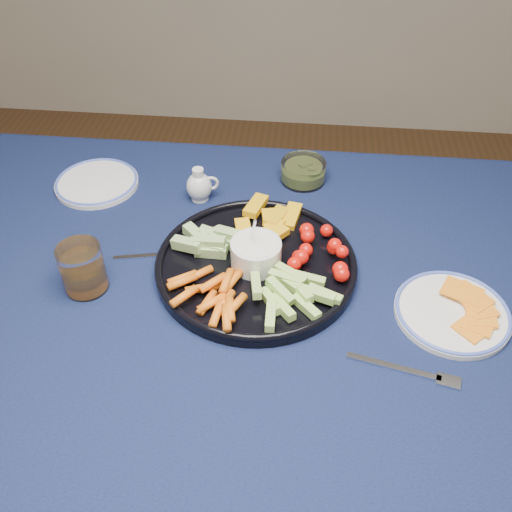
# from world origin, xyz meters

# --- Properties ---
(dining_table) EXTENTS (1.67, 1.07, 0.75)m
(dining_table) POSITION_xyz_m (0.00, 0.00, 0.66)
(dining_table) COLOR #472F17
(dining_table) RESTS_ON ground
(crudite_platter) EXTENTS (0.39, 0.39, 0.12)m
(crudite_platter) POSITION_xyz_m (-0.12, 0.09, 0.77)
(crudite_platter) COLOR black
(crudite_platter) RESTS_ON dining_table
(creamer_pitcher) EXTENTS (0.07, 0.06, 0.08)m
(creamer_pitcher) POSITION_xyz_m (-0.26, 0.30, 0.78)
(creamer_pitcher) COLOR silver
(creamer_pitcher) RESTS_ON dining_table
(pickle_bowl) EXTENTS (0.10, 0.10, 0.05)m
(pickle_bowl) POSITION_xyz_m (-0.03, 0.40, 0.77)
(pickle_bowl) COLOR white
(pickle_bowl) RESTS_ON dining_table
(cheese_plate) EXTENTS (0.20, 0.20, 0.02)m
(cheese_plate) POSITION_xyz_m (0.25, 0.01, 0.76)
(cheese_plate) COLOR silver
(cheese_plate) RESTS_ON dining_table
(juice_tumbler) EXTENTS (0.08, 0.08, 0.10)m
(juice_tumbler) POSITION_xyz_m (-0.42, 0.01, 0.79)
(juice_tumbler) COLOR white
(juice_tumbler) RESTS_ON dining_table
(fork_left) EXTENTS (0.16, 0.05, 0.00)m
(fork_left) POSITION_xyz_m (-0.31, 0.11, 0.75)
(fork_left) COLOR silver
(fork_left) RESTS_ON dining_table
(fork_right) EXTENTS (0.18, 0.06, 0.00)m
(fork_right) POSITION_xyz_m (0.17, -0.13, 0.75)
(fork_right) COLOR silver
(fork_right) RESTS_ON dining_table
(side_plate_extra) EXTENTS (0.19, 0.19, 0.02)m
(side_plate_extra) POSITION_xyz_m (-0.51, 0.33, 0.75)
(side_plate_extra) COLOR silver
(side_plate_extra) RESTS_ON dining_table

